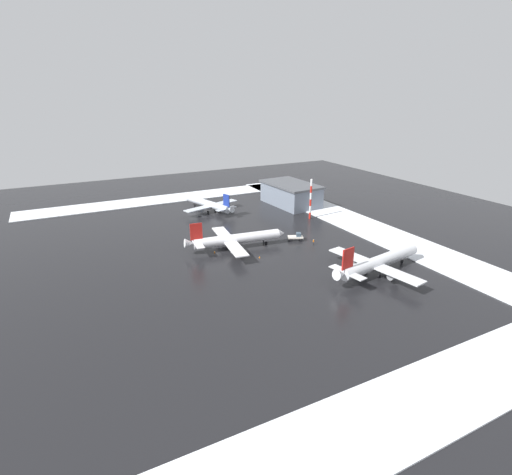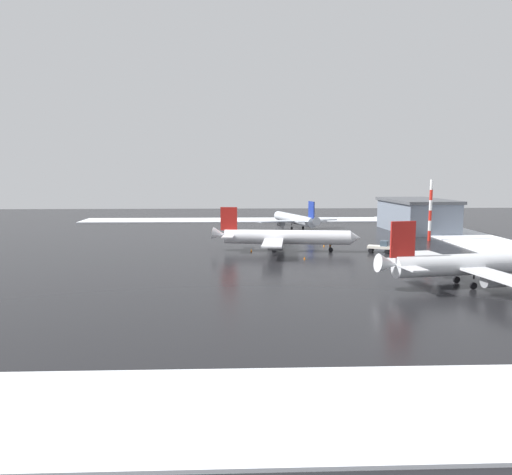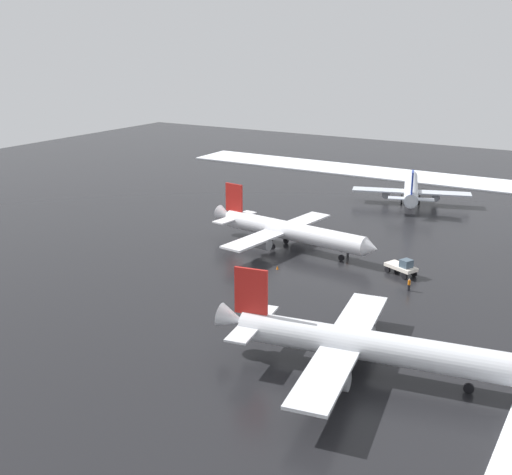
% 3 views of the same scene
% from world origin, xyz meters
% --- Properties ---
extents(ground_plane, '(240.00, 240.00, 0.00)m').
position_xyz_m(ground_plane, '(0.00, 0.00, 0.00)').
color(ground_plane, black).
extents(snow_bank_left, '(14.00, 116.00, 0.28)m').
position_xyz_m(snow_bank_left, '(-67.00, 0.00, 0.14)').
color(snow_bank_left, white).
rests_on(snow_bank_left, ground_plane).
extents(snow_bank_right, '(14.00, 116.00, 0.28)m').
position_xyz_m(snow_bank_right, '(67.00, 0.00, 0.14)').
color(snow_bank_right, white).
rests_on(snow_bank_right, ground_plane).
extents(airplane_parked_starboard, '(25.46, 30.58, 9.08)m').
position_xyz_m(airplane_parked_starboard, '(1.77, -2.63, 3.00)').
color(airplane_parked_starboard, white).
rests_on(airplane_parked_starboard, ground_plane).
extents(airplane_distant_tail, '(26.94, 32.27, 9.61)m').
position_xyz_m(airplane_distant_tail, '(-30.00, -27.84, 3.18)').
color(airplane_distant_tail, silver).
rests_on(airplane_distant_tail, ground_plane).
extents(airplane_foreground_jet, '(27.77, 23.40, 8.45)m').
position_xyz_m(airplane_foreground_jet, '(41.87, -9.67, 2.79)').
color(airplane_foreground_jet, silver).
rests_on(airplane_foreground_jet, ground_plane).
extents(pushback_tug, '(3.92, 5.10, 2.50)m').
position_xyz_m(pushback_tug, '(-0.65, -22.20, 1.28)').
color(pushback_tug, silver).
rests_on(pushback_tug, ground_plane).
extents(ground_crew_by_nose_gear, '(0.36, 0.36, 1.71)m').
position_xyz_m(ground_crew_by_nose_gear, '(2.59, -12.51, 0.97)').
color(ground_crew_by_nose_gear, black).
rests_on(ground_crew_by_nose_gear, ground_plane).
extents(ground_crew_mid_apron, '(0.36, 0.36, 1.71)m').
position_xyz_m(ground_crew_mid_apron, '(-5.98, -24.93, 0.97)').
color(ground_crew_mid_apron, black).
rests_on(ground_crew_mid_apron, ground_plane).
extents(antenna_mast, '(0.70, 0.70, 14.49)m').
position_xyz_m(antenna_mast, '(16.04, -38.64, 7.24)').
color(antenna_mast, red).
rests_on(antenna_mast, ground_plane).
extents(cargo_hangar, '(25.94, 16.62, 8.80)m').
position_xyz_m(cargo_hangar, '(35.49, -42.60, 4.44)').
color(cargo_hangar, slate).
rests_on(cargo_hangar, ground_plane).
extents(traffic_cone_near_nose, '(0.36, 0.36, 0.55)m').
position_xyz_m(traffic_cone_near_nose, '(1.48, 3.95, 0.28)').
color(traffic_cone_near_nose, orange).
rests_on(traffic_cone_near_nose, ground_plane).
extents(traffic_cone_mid_line, '(0.36, 0.36, 0.55)m').
position_xyz_m(traffic_cone_mid_line, '(-7.63, -5.80, 0.28)').
color(traffic_cone_mid_line, orange).
rests_on(traffic_cone_mid_line, ground_plane).
extents(traffic_cone_wingtip_side, '(0.36, 0.36, 0.55)m').
position_xyz_m(traffic_cone_wingtip_side, '(7.82, -12.14, 0.28)').
color(traffic_cone_wingtip_side, orange).
rests_on(traffic_cone_wingtip_side, ground_plane).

